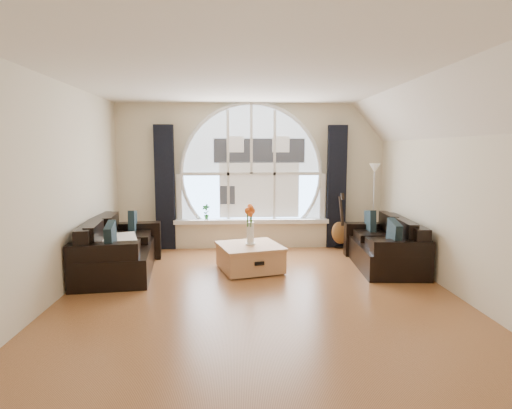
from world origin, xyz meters
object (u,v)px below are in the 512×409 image
(sofa_left, at_px, (120,247))
(vase_flowers, at_px, (250,220))
(potted_plant, at_px, (206,212))
(sofa_right, at_px, (384,242))
(coffee_chest, at_px, (250,256))
(guitar, at_px, (340,221))
(floor_lamp, at_px, (373,207))

(sofa_left, distance_m, vase_flowers, 2.00)
(sofa_left, distance_m, potted_plant, 1.98)
(sofa_right, height_order, coffee_chest, sofa_right)
(sofa_left, bearing_deg, potted_plant, 45.77)
(sofa_right, distance_m, guitar, 1.33)
(sofa_left, xyz_separation_m, guitar, (3.69, 1.41, 0.13))
(sofa_right, xyz_separation_m, floor_lamp, (0.18, 1.10, 0.40))
(coffee_chest, relative_size, guitar, 0.85)
(sofa_left, xyz_separation_m, potted_plant, (1.18, 1.56, 0.29))
(sofa_left, bearing_deg, vase_flowers, -5.79)
(vase_flowers, distance_m, floor_lamp, 2.58)
(vase_flowers, distance_m, guitar, 2.22)
(coffee_chest, bearing_deg, floor_lamp, 11.42)
(sofa_right, relative_size, coffee_chest, 1.87)
(sofa_left, height_order, sofa_right, sofa_left)
(vase_flowers, xyz_separation_m, potted_plant, (-0.78, 1.52, -0.10))
(coffee_chest, bearing_deg, guitar, 22.09)
(vase_flowers, xyz_separation_m, floor_lamp, (2.29, 1.19, 0.01))
(floor_lamp, xyz_separation_m, potted_plant, (-3.07, 0.33, -0.11))
(vase_flowers, distance_m, potted_plant, 1.71)
(coffee_chest, xyz_separation_m, vase_flowers, (0.01, 0.01, 0.57))
(sofa_left, xyz_separation_m, sofa_right, (4.06, 0.14, 0.00))
(guitar, bearing_deg, sofa_right, -93.77)
(potted_plant, bearing_deg, coffee_chest, -63.22)
(sofa_left, relative_size, coffee_chest, 2.03)
(sofa_left, height_order, guitar, guitar)
(sofa_left, distance_m, coffee_chest, 1.96)
(sofa_right, xyz_separation_m, guitar, (-0.38, 1.27, 0.13))
(floor_lamp, bearing_deg, potted_plant, 173.91)
(floor_lamp, relative_size, potted_plant, 5.58)
(floor_lamp, bearing_deg, sofa_right, -99.42)
(vase_flowers, relative_size, guitar, 0.66)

